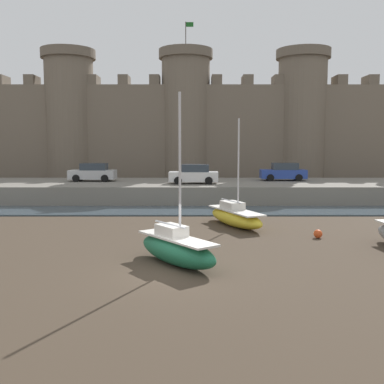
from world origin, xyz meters
name	(u,v)px	position (x,y,z in m)	size (l,w,h in m)	color
ground_plane	(173,273)	(0.00, 0.00, 0.00)	(160.00, 160.00, 0.00)	#423528
water_channel	(182,211)	(0.00, 15.54, 0.05)	(80.00, 4.50, 0.10)	#3D4C56
quay_road	(184,191)	(0.00, 22.79, 0.76)	(64.13, 10.00, 1.53)	slate
castle	(186,126)	(0.00, 34.46, 6.88)	(58.10, 5.97, 18.24)	#706354
sailboat_foreground_centre	(176,248)	(0.06, 1.16, 0.66)	(3.87, 4.53, 6.83)	#1E6B47
sailboat_near_channel_right	(235,216)	(3.26, 9.71, 0.58)	(3.50, 5.70, 6.31)	yellow
mooring_buoy_mid_mud	(318,234)	(7.20, 6.27, 0.22)	(0.45, 0.45, 0.45)	#E04C1E
car_quay_centre_east	(194,174)	(0.86, 21.10, 2.31)	(4.14, 1.96, 1.62)	silver
car_quay_centre_west	(93,173)	(-8.19, 23.63, 2.31)	(4.14, 1.96, 1.62)	#B2B5B7
car_quay_east	(283,172)	(9.04, 24.30, 2.31)	(4.14, 1.96, 1.62)	#263F99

